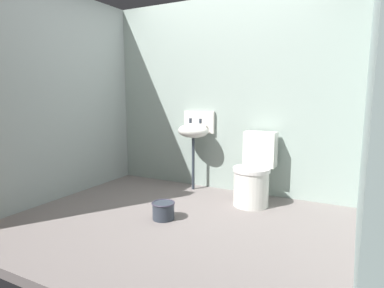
% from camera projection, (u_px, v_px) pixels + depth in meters
% --- Properties ---
extents(ground_plane, '(3.47, 2.70, 0.08)m').
position_uv_depth(ground_plane, '(178.00, 223.00, 3.13)').
color(ground_plane, slate).
extents(wall_back, '(3.47, 0.10, 2.36)m').
position_uv_depth(wall_back, '(226.00, 96.00, 4.00)').
color(wall_back, '#93A49B').
rests_on(wall_back, ground).
extents(wall_left, '(0.10, 2.50, 2.36)m').
position_uv_depth(wall_left, '(64.00, 96.00, 3.76)').
color(wall_left, '#939D9B').
rests_on(wall_left, ground).
extents(wall_right, '(0.10, 2.50, 2.36)m').
position_uv_depth(wall_right, '(375.00, 97.00, 2.31)').
color(wall_right, '#8DA39F').
rests_on(wall_right, ground).
extents(toilet_near_wall, '(0.41, 0.60, 0.78)m').
position_uv_depth(toilet_near_wall, '(254.00, 175.00, 3.55)').
color(toilet_near_wall, silver).
rests_on(toilet_near_wall, ground).
extents(sink, '(0.42, 0.35, 0.99)m').
position_uv_depth(sink, '(194.00, 130.00, 4.03)').
color(sink, '#2E353F').
rests_on(sink, ground).
extents(bucket, '(0.23, 0.23, 0.17)m').
position_uv_depth(bucket, '(163.00, 210.00, 3.12)').
color(bucket, '#2E353F').
rests_on(bucket, ground).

